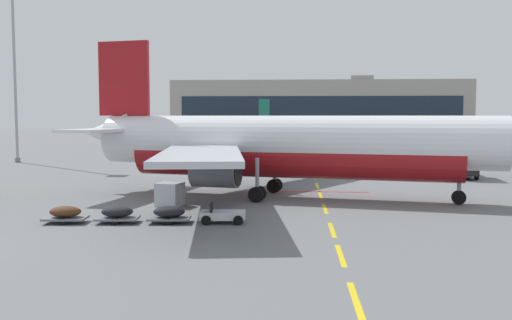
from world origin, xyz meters
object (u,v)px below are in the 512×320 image
uld_cargo_container (170,194)px  apron_light_mast_near (13,34)px  airliner_foreground (285,146)px  baggage_train (144,214)px  airliner_far_center (291,132)px  catering_truck (460,161)px

uld_cargo_container → apron_light_mast_near: apron_light_mast_near is taller
airliner_foreground → baggage_train: airliner_foreground is taller
airliner_foreground → airliner_far_center: (0.19, 66.93, -0.97)m
airliner_foreground → uld_cargo_container: size_ratio=17.93×
airliner_far_center → apron_light_mast_near: bearing=-134.5°
airliner_foreground → baggage_train: bearing=-126.5°
baggage_train → uld_cargo_container: size_ratio=6.05×
airliner_far_center → airliner_foreground: bearing=-90.2°
catering_truck → baggage_train: size_ratio=0.62×
airliner_far_center → catering_truck: 54.50m
catering_truck → baggage_train: 36.29m
airliner_foreground → uld_cargo_container: (-7.81, -4.50, -3.15)m
airliner_far_center → baggage_train: (-8.14, -77.67, -2.45)m
catering_truck → apron_light_mast_near: bearing=164.5°
airliner_far_center → uld_cargo_container: size_ratio=12.92×
baggage_train → uld_cargo_container: 6.25m
airliner_foreground → apron_light_mast_near: 48.70m
airliner_foreground → airliner_far_center: size_ratio=1.39×
airliner_far_center → catering_truck: bearing=-71.6°
airliner_far_center → catering_truck: (17.19, -51.70, -1.33)m
catering_truck → uld_cargo_container: bearing=-141.9°
catering_truck → apron_light_mast_near: (-53.47, 14.81, 15.26)m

